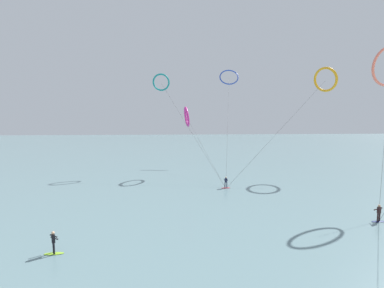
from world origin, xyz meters
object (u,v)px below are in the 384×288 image
(kite_magenta, at_px, (187,117))
(kite_amber, at_px, (325,80))
(surfer_lime, at_px, (54,244))
(surfer_navy, at_px, (379,214))
(kite_teal, at_px, (161,82))
(kite_cobalt, at_px, (229,77))
(surfer_crimson, at_px, (226,183))

(kite_magenta, relative_size, kite_amber, 0.58)
(surfer_lime, bearing_deg, surfer_navy, 64.99)
(surfer_navy, height_order, kite_teal, kite_teal)
(surfer_navy, bearing_deg, kite_teal, 112.92)
(surfer_lime, relative_size, kite_magenta, 0.13)
(surfer_lime, xyz_separation_m, kite_magenta, (11.65, 26.56, 9.97))
(kite_cobalt, xyz_separation_m, kite_amber, (13.70, -17.35, -3.44))
(kite_cobalt, bearing_deg, kite_amber, -44.53)
(kite_teal, bearing_deg, surfer_navy, 130.80)
(surfer_navy, bearing_deg, surfer_lime, 171.50)
(surfer_lime, height_order, kite_cobalt, kite_cobalt)
(kite_cobalt, distance_m, kite_teal, 20.02)
(surfer_lime, relative_size, kite_amber, 0.08)
(kite_magenta, bearing_deg, surfer_crimson, -156.68)
(kite_teal, relative_size, kite_magenta, 1.53)
(kite_cobalt, distance_m, kite_magenta, 21.97)
(surfer_navy, height_order, kite_amber, kite_amber)
(surfer_lime, height_order, kite_magenta, kite_magenta)
(kite_teal, distance_m, kite_amber, 30.74)
(kite_magenta, bearing_deg, surfer_lime, 153.14)
(surfer_lime, xyz_separation_m, kite_cobalt, (23.32, 42.11, 20.21))
(surfer_lime, height_order, kite_amber, kite_amber)
(surfer_crimson, distance_m, surfer_navy, 17.86)
(kite_magenta, xyz_separation_m, kite_amber, (25.36, -1.79, 6.79))
(surfer_navy, bearing_deg, kite_magenta, 111.03)
(surfer_crimson, relative_size, kite_magenta, 0.13)
(surfer_navy, relative_size, kite_magenta, 0.13)
(surfer_navy, height_order, kite_cobalt, kite_cobalt)
(kite_amber, bearing_deg, surfer_lime, 101.18)
(kite_amber, bearing_deg, surfer_navy, 136.00)
(surfer_crimson, height_order, surfer_lime, same)
(surfer_crimson, distance_m, kite_amber, 27.63)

